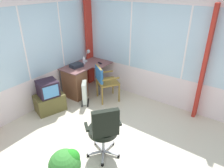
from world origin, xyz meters
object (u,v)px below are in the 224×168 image
at_px(tv_on_stand, 49,98).
at_px(space_heater, 85,92).
at_px(desk_lamp, 88,54).
at_px(potted_plant, 66,165).
at_px(desk, 76,81).
at_px(paper_tray, 76,65).
at_px(spray_bottle, 84,60).
at_px(tv_remote, 100,63).
at_px(wooden_armchair, 103,79).
at_px(office_chair, 104,129).

xyz_separation_m(tv_on_stand, space_heater, (0.72, -0.44, -0.04)).
relative_size(desk_lamp, potted_plant, 0.59).
bearing_deg(desk, paper_tray, 18.07).
bearing_deg(potted_plant, spray_bottle, 36.72).
height_order(paper_tray, potted_plant, paper_tray).
distance_m(desk, desk_lamp, 0.83).
relative_size(tv_remote, potted_plant, 0.27).
xyz_separation_m(wooden_armchair, space_heater, (-0.38, 0.28, -0.30)).
relative_size(space_heater, potted_plant, 1.05).
xyz_separation_m(space_heater, potted_plant, (-1.83, -1.30, 0.02)).
bearing_deg(paper_tray, spray_bottle, -2.98).
relative_size(tv_remote, space_heater, 0.26).
bearing_deg(paper_tray, desk_lamp, 3.62).
xyz_separation_m(desk_lamp, tv_on_stand, (-1.47, -0.06, -0.65)).
relative_size(spray_bottle, space_heater, 0.37).
bearing_deg(space_heater, spray_bottle, 41.31).
bearing_deg(potted_plant, wooden_armchair, 24.63).
bearing_deg(potted_plant, paper_tray, 40.41).
relative_size(desk, potted_plant, 2.23).
distance_m(desk_lamp, spray_bottle, 0.26).
bearing_deg(paper_tray, desk, -161.93).
bearing_deg(spray_bottle, desk_lamp, 11.32).
bearing_deg(desk_lamp, desk, -173.96).
xyz_separation_m(tv_remote, space_heater, (-0.79, -0.14, -0.49)).
bearing_deg(space_heater, potted_plant, -144.69).
height_order(spray_bottle, paper_tray, spray_bottle).
relative_size(desk, desk_lamp, 3.74).
distance_m(spray_bottle, office_chair, 2.55).
height_order(tv_on_stand, space_heater, tv_on_stand).
height_order(spray_bottle, space_heater, spray_bottle).
relative_size(tv_on_stand, potted_plant, 1.37).
relative_size(tv_remote, wooden_armchair, 0.16).
xyz_separation_m(paper_tray, space_heater, (-0.24, -0.47, -0.53)).
bearing_deg(desk, spray_bottle, 2.71).
xyz_separation_m(tv_remote, potted_plant, (-2.62, -1.44, -0.47)).
bearing_deg(tv_on_stand, paper_tray, 1.77).
bearing_deg(spray_bottle, space_heater, -138.69).
distance_m(desk_lamp, office_chair, 2.75).
height_order(office_chair, space_heater, office_chair).
bearing_deg(tv_remote, spray_bottle, 152.67).
height_order(tv_remote, office_chair, office_chair).
bearing_deg(tv_remote, space_heater, -147.99).
bearing_deg(potted_plant, tv_on_stand, 57.43).
height_order(wooden_armchair, potted_plant, wooden_armchair).
bearing_deg(space_heater, tv_on_stand, 148.67).
distance_m(paper_tray, tv_on_stand, 1.08).
distance_m(paper_tray, office_chair, 2.39).
bearing_deg(desk, desk_lamp, 6.04).
relative_size(spray_bottle, tv_on_stand, 0.28).
xyz_separation_m(desk, paper_tray, (0.10, 0.03, 0.40)).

